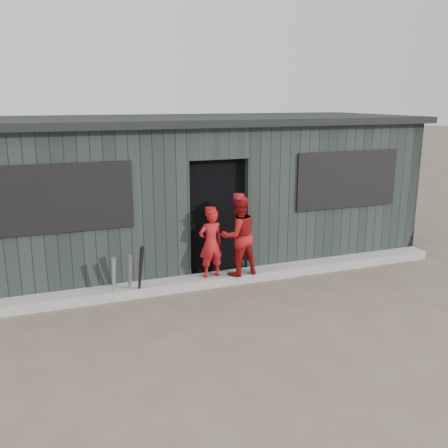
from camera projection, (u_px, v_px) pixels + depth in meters
name	position (u px, v px, depth m)	size (l,w,h in m)	color
ground	(273.00, 329.00, 6.53)	(80.00, 80.00, 0.00)	brown
curb	(224.00, 278.00, 8.17)	(8.00, 0.36, 0.15)	#9B9B96
bat_left	(114.00, 279.00, 7.37)	(0.07, 0.07, 0.69)	#9C9CA4
bat_mid	(130.00, 277.00, 7.43)	(0.07, 0.07, 0.72)	gray
bat_right	(140.00, 272.00, 7.42)	(0.07, 0.07, 0.85)	black
player_red_left	(211.00, 243.00, 7.91)	(0.41, 0.27, 1.11)	#AE1518
player_red_right	(238.00, 236.00, 7.99)	(0.63, 0.49, 1.31)	maroon
player_grey_back	(249.00, 233.00, 8.69)	(0.65, 0.42, 1.33)	#A7A7A7
dugout	(192.00, 189.00, 9.40)	(8.30, 3.30, 2.62)	black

